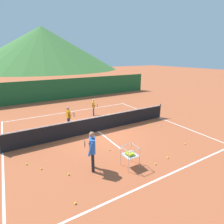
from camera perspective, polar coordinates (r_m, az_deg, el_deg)
name	(u,v)px	position (r m, az deg, el deg)	size (l,w,h in m)	color
ground_plane	(98,131)	(11.24, -4.46, -6.10)	(120.00, 120.00, 0.00)	#B25633
line_baseline_near	(160,179)	(7.51, 14.83, -19.74)	(10.22, 0.08, 0.01)	white
line_baseline_far	(72,111)	(15.48, -12.46, 0.19)	(10.22, 0.08, 0.01)	white
line_sideline_west	(3,153)	(10.31, -31.33, -11.00)	(0.08, 10.09, 0.01)	white
line_sideline_east	(159,117)	(14.08, 14.51, -1.68)	(0.08, 10.09, 0.01)	white
line_service_center	(98,131)	(11.24, -4.46, -6.08)	(0.08, 5.20, 0.01)	white
tennis_net	(98,124)	(11.05, -4.52, -3.72)	(10.48, 0.08, 1.05)	#333338
instructor	(92,147)	(7.28, -6.32, -11.08)	(0.50, 0.84, 1.68)	black
student_0	(68,115)	(11.89, -13.62, -1.03)	(0.43, 0.63, 1.35)	navy
student_1	(94,106)	(13.97, -5.87, 1.95)	(0.41, 0.70, 1.28)	navy
ball_cart	(130,154)	(7.65, 5.67, -13.09)	(0.58, 0.58, 0.90)	#B7B7BC
tennis_ball_0	(69,174)	(7.63, -13.55, -18.65)	(0.07, 0.07, 0.07)	yellow
tennis_ball_1	(155,164)	(8.24, 13.53, -15.70)	(0.07, 0.07, 0.07)	yellow
tennis_ball_2	(160,126)	(12.28, 14.88, -4.40)	(0.07, 0.07, 0.07)	yellow
tennis_ball_3	(168,158)	(8.83, 17.21, -13.61)	(0.07, 0.07, 0.07)	yellow
tennis_ball_4	(75,203)	(6.45, -11.54, -26.44)	(0.07, 0.07, 0.07)	yellow
tennis_ball_5	(149,126)	(12.20, 11.60, -4.30)	(0.07, 0.07, 0.07)	yellow
tennis_ball_6	(27,164)	(8.81, -25.43, -14.69)	(0.07, 0.07, 0.07)	yellow
tennis_ball_7	(41,169)	(8.26, -21.47, -16.41)	(0.07, 0.07, 0.07)	yellow
tennis_ball_8	(185,144)	(10.37, 22.14, -9.31)	(0.07, 0.07, 0.07)	yellow
tennis_ball_9	(110,150)	(9.07, -0.80, -11.87)	(0.07, 0.07, 0.07)	yellow
tennis_ball_10	(150,123)	(12.63, 11.97, -3.56)	(0.07, 0.07, 0.07)	yellow
windscreen_fence	(56,90)	(19.77, -17.19, 6.75)	(22.49, 0.08, 2.17)	#1E5B2D
hill_0	(43,48)	(69.10, -20.99, 18.34)	(49.39, 49.39, 13.92)	#427A38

